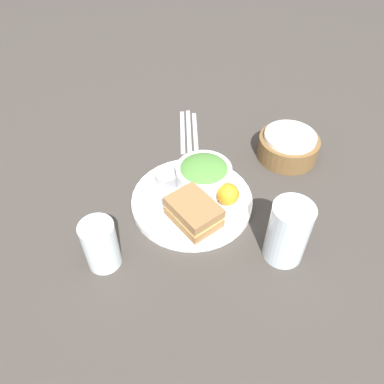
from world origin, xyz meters
The scene contains 12 objects.
ground_plane centered at (0.00, 0.00, 0.00)m, with size 4.00×4.00×0.00m, color #3D3833.
plate centered at (0.00, 0.00, 0.01)m, with size 0.28×0.28×0.02m, color white.
sandwich centered at (0.06, -0.01, 0.04)m, with size 0.13×0.12×0.05m.
salad_bowl centered at (-0.04, 0.04, 0.05)m, with size 0.13×0.13×0.06m.
dressing_cup centered at (-0.06, -0.04, 0.03)m, with size 0.05×0.05×0.03m, color #99999E.
orange_wedge centered at (0.03, 0.07, 0.04)m, with size 0.05×0.05×0.05m, color orange.
drink_glass centered at (0.19, 0.14, 0.07)m, with size 0.08×0.08×0.14m, color silver.
bread_basket centered at (-0.10, 0.29, 0.03)m, with size 0.16×0.16×0.07m.
fork centered at (-0.28, 0.05, 0.00)m, with size 0.20×0.01×0.01m, color #B2B2B7.
knife centered at (-0.27, 0.06, 0.00)m, with size 0.21×0.01×0.01m, color #B2B2B7.
spoon centered at (-0.27, 0.08, 0.00)m, with size 0.18×0.01×0.01m, color #B2B2B7.
water_glass centered at (0.11, -0.21, 0.06)m, with size 0.07×0.07×0.11m, color silver.
Camera 1 is at (0.57, -0.16, 0.65)m, focal length 35.00 mm.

